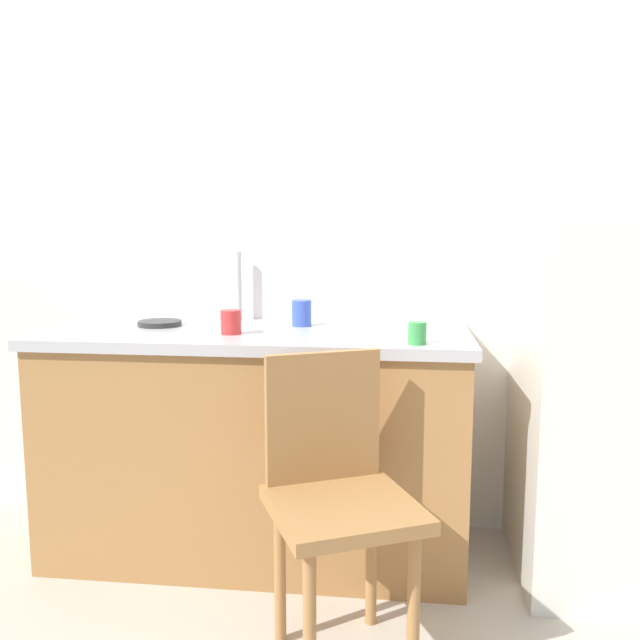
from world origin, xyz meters
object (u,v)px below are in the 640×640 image
at_px(refrigerator, 599,405).
at_px(cup_red, 231,322).
at_px(cup_blue, 302,313).
at_px(cup_green, 417,333).
at_px(hotplate, 160,323).
at_px(chair, 337,491).

distance_m(refrigerator, cup_red, 1.35).
bearing_deg(cup_blue, cup_green, -38.90).
bearing_deg(cup_red, hotplate, 153.87).
height_order(refrigerator, cup_green, refrigerator).
bearing_deg(cup_blue, refrigerator, -7.72).
bearing_deg(refrigerator, cup_red, -176.71).
relative_size(chair, cup_blue, 8.77).
xyz_separation_m(refrigerator, hotplate, (-1.64, 0.09, 0.25)).
xyz_separation_m(chair, cup_green, (0.23, 0.35, 0.42)).
xyz_separation_m(refrigerator, chair, (-0.88, -0.56, -0.14)).
bearing_deg(hotplate, cup_blue, 6.44).
xyz_separation_m(cup_blue, cup_green, (0.44, -0.35, -0.01)).
relative_size(hotplate, cup_red, 1.94).
height_order(chair, cup_blue, cup_blue).
bearing_deg(cup_blue, chair, -73.72).
height_order(chair, hotplate, hotplate).
distance_m(refrigerator, chair, 1.05).
height_order(refrigerator, hotplate, refrigerator).
bearing_deg(hotplate, cup_red, -26.13).
height_order(hotplate, cup_red, cup_red).
bearing_deg(refrigerator, hotplate, 177.04).
distance_m(chair, hotplate, 1.07).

